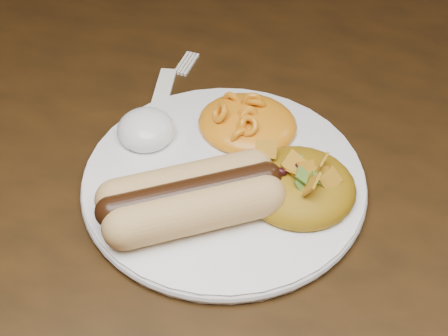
% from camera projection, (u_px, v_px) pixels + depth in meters
% --- Properties ---
extents(table, '(1.60, 0.90, 0.75)m').
position_uv_depth(table, '(324.00, 173.00, 0.70)').
color(table, black).
rests_on(table, floor).
extents(plate, '(0.27, 0.27, 0.01)m').
position_uv_depth(plate, '(224.00, 182.00, 0.55)').
color(plate, white).
rests_on(plate, table).
extents(hotdog, '(0.11, 0.12, 0.03)m').
position_uv_depth(hotdog, '(191.00, 197.00, 0.51)').
color(hotdog, '#D9B874').
rests_on(hotdog, plate).
extents(mac_and_cheese, '(0.10, 0.10, 0.03)m').
position_uv_depth(mac_and_cheese, '(248.00, 113.00, 0.58)').
color(mac_and_cheese, orange).
rests_on(mac_and_cheese, plate).
extents(sour_cream, '(0.06, 0.06, 0.03)m').
position_uv_depth(sour_cream, '(145.00, 124.00, 0.57)').
color(sour_cream, white).
rests_on(sour_cream, plate).
extents(taco_salad, '(0.09, 0.09, 0.04)m').
position_uv_depth(taco_salad, '(300.00, 179.00, 0.53)').
color(taco_salad, '#B03700').
rests_on(taco_salad, plate).
extents(fork, '(0.06, 0.15, 0.00)m').
position_uv_depth(fork, '(160.00, 103.00, 0.63)').
color(fork, white).
rests_on(fork, table).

